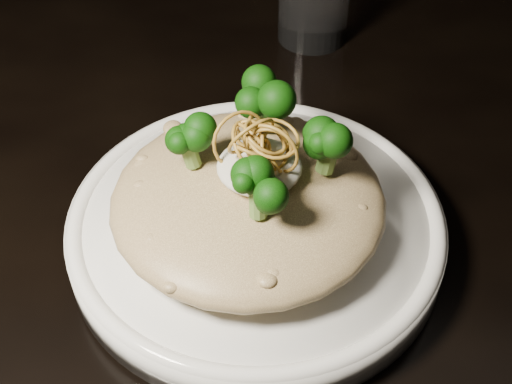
% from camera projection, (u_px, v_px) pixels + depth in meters
% --- Properties ---
extents(table, '(1.10, 0.80, 0.75)m').
position_uv_depth(table, '(219.00, 263.00, 0.65)').
color(table, black).
rests_on(table, ground).
extents(plate, '(0.29, 0.29, 0.03)m').
position_uv_depth(plate, '(256.00, 229.00, 0.55)').
color(plate, white).
rests_on(plate, table).
extents(risotto, '(0.20, 0.20, 0.04)m').
position_uv_depth(risotto, '(248.00, 200.00, 0.52)').
color(risotto, brown).
rests_on(risotto, plate).
extents(broccoli, '(0.13, 0.13, 0.05)m').
position_uv_depth(broccoli, '(262.00, 148.00, 0.49)').
color(broccoli, black).
rests_on(broccoli, risotto).
extents(cheese, '(0.06, 0.06, 0.02)m').
position_uv_depth(cheese, '(259.00, 167.00, 0.50)').
color(cheese, silver).
rests_on(cheese, risotto).
extents(shallots, '(0.06, 0.06, 0.04)m').
position_uv_depth(shallots, '(256.00, 133.00, 0.48)').
color(shallots, brown).
rests_on(shallots, cheese).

